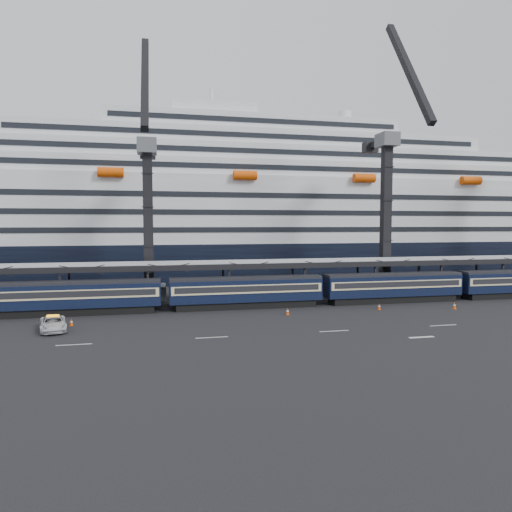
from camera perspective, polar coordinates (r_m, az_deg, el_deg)
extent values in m
plane|color=black|center=(50.19, 10.15, -8.08)|extent=(260.00, 260.00, 0.00)
cube|color=beige|center=(43.28, -21.80, -10.25)|extent=(3.00, 0.15, 0.02)
cube|color=beige|center=(42.93, -5.55, -10.10)|extent=(3.00, 0.15, 0.02)
cube|color=beige|center=(45.84, 9.73, -9.23)|extent=(3.00, 0.15, 0.02)
cube|color=beige|center=(51.45, 22.35, -8.02)|extent=(3.00, 0.15, 0.02)
cube|color=beige|center=(45.49, 19.98, -9.51)|extent=(2.50, 0.40, 0.02)
cube|color=black|center=(57.02, -21.45, -6.38)|extent=(17.48, 2.40, 0.90)
cube|color=black|center=(56.74, -21.50, -4.59)|extent=(19.00, 2.80, 2.70)
cube|color=beige|center=(56.69, -21.50, -4.29)|extent=(18.62, 2.92, 1.05)
cube|color=black|center=(56.69, -21.50, -4.24)|extent=(17.86, 2.98, 0.70)
cube|color=black|center=(56.54, -21.53, -3.09)|extent=(19.00, 2.50, 0.35)
cube|color=black|center=(57.28, -1.18, -6.06)|extent=(17.48, 2.40, 0.90)
cube|color=black|center=(57.00, -1.18, -4.28)|extent=(19.00, 2.80, 2.70)
cube|color=beige|center=(56.96, -1.18, -3.98)|extent=(18.62, 2.92, 1.05)
cube|color=black|center=(56.95, -1.18, -3.93)|extent=(17.86, 2.98, 0.70)
cube|color=black|center=(56.80, -1.18, -2.78)|extent=(19.00, 2.50, 0.35)
cube|color=black|center=(64.12, 16.73, -5.15)|extent=(17.48, 2.40, 0.90)
cube|color=black|center=(63.86, 16.76, -3.55)|extent=(19.00, 2.80, 2.70)
cube|color=beige|center=(63.83, 16.76, -3.28)|extent=(18.62, 2.92, 1.05)
cube|color=black|center=(63.82, 16.76, -3.24)|extent=(17.86, 2.98, 0.70)
cube|color=black|center=(63.69, 16.79, -2.21)|extent=(19.00, 2.50, 0.35)
cube|color=gray|center=(62.47, 5.33, -0.66)|extent=(130.00, 6.00, 0.25)
cube|color=black|center=(59.65, 6.20, -1.17)|extent=(130.00, 0.25, 0.70)
cube|color=black|center=(65.35, 4.54, -0.71)|extent=(130.00, 0.25, 0.70)
cube|color=black|center=(58.20, -23.26, -3.98)|extent=(0.25, 0.25, 5.40)
cube|color=black|center=(63.66, -22.30, -3.30)|extent=(0.25, 0.25, 5.40)
cube|color=black|center=(57.11, -13.35, -3.91)|extent=(0.25, 0.25, 5.40)
cube|color=black|center=(62.67, -13.25, -3.21)|extent=(0.25, 0.25, 5.40)
cube|color=black|center=(57.77, -3.36, -3.72)|extent=(0.25, 0.25, 5.40)
cube|color=black|center=(63.26, -4.14, -3.05)|extent=(0.25, 0.25, 5.40)
cube|color=black|center=(60.10, 6.12, -3.43)|extent=(0.25, 0.25, 5.40)
cube|color=black|center=(65.40, 4.58, -2.82)|extent=(0.25, 0.25, 5.40)
cube|color=black|center=(63.93, 14.67, -3.10)|extent=(0.25, 0.25, 5.40)
cube|color=black|center=(68.93, 12.57, -2.55)|extent=(0.25, 0.25, 5.40)
cube|color=black|center=(69.00, 22.11, -2.75)|extent=(0.25, 0.25, 5.40)
cube|color=black|center=(73.67, 19.66, -2.28)|extent=(0.25, 0.25, 5.40)
cube|color=black|center=(75.08, 28.44, -2.41)|extent=(0.25, 0.25, 5.40)
cube|color=black|center=(79.38, 25.81, -2.01)|extent=(0.25, 0.25, 5.40)
cube|color=black|center=(93.53, -0.58, -0.26)|extent=(200.00, 28.00, 7.00)
cube|color=silver|center=(93.31, -0.58, 5.56)|extent=(190.00, 26.88, 12.00)
cube|color=silver|center=(93.81, -0.59, 10.15)|extent=(160.00, 24.64, 3.00)
cube|color=black|center=(81.81, 1.19, 11.05)|extent=(153.60, 0.12, 0.90)
cube|color=silver|center=(94.18, -0.59, 11.96)|extent=(124.00, 21.84, 3.00)
cube|color=black|center=(83.58, 0.96, 12.98)|extent=(119.04, 0.12, 0.90)
cube|color=silver|center=(94.64, -0.59, 13.76)|extent=(90.00, 19.04, 3.00)
cube|color=black|center=(85.44, 0.75, 14.82)|extent=(86.40, 0.12, 0.90)
cube|color=silver|center=(95.20, -0.59, 15.54)|extent=(56.00, 16.24, 3.00)
cube|color=black|center=(87.39, 0.53, 16.59)|extent=(53.76, 0.12, 0.90)
cube|color=silver|center=(94.49, -5.57, 17.16)|extent=(16.00, 12.00, 2.50)
cylinder|color=silver|center=(101.67, 11.00, 16.45)|extent=(2.80, 2.80, 3.00)
cylinder|color=#DC4906|center=(78.12, -17.70, 9.95)|extent=(4.00, 1.60, 1.60)
cylinder|color=#DC4906|center=(79.17, -1.39, 10.05)|extent=(4.00, 1.60, 1.60)
cylinder|color=#DC4906|center=(86.02, 13.36, 9.46)|extent=(4.00, 1.60, 1.60)
cylinder|color=#DC4906|center=(97.47, 25.25, 8.53)|extent=(4.00, 1.60, 1.60)
cube|color=#494B50|center=(65.07, -13.19, -4.46)|extent=(4.50, 4.50, 2.00)
cube|color=black|center=(64.39, -13.33, 4.38)|extent=(1.30, 1.30, 18.00)
cube|color=#494B50|center=(65.24, -13.47, 13.19)|extent=(2.60, 3.20, 2.00)
cube|color=black|center=(61.14, -13.71, 20.46)|extent=(0.90, 12.26, 14.37)
cube|color=black|center=(67.73, -13.43, 12.85)|extent=(0.90, 5.04, 0.90)
cube|color=black|center=(70.19, -13.38, 12.37)|extent=(2.20, 1.60, 1.60)
cube|color=#494B50|center=(72.42, 15.76, -3.65)|extent=(4.50, 4.50, 2.00)
cube|color=black|center=(71.81, 15.92, 5.08)|extent=(1.30, 1.30, 20.00)
cube|color=#494B50|center=(72.88, 16.09, 13.76)|extent=(2.60, 3.20, 2.00)
cube|color=black|center=(69.93, 18.61, 21.05)|extent=(0.90, 12.21, 16.90)
cube|color=black|center=(75.33, 15.06, 13.45)|extent=(0.90, 5.60, 0.90)
cube|color=black|center=(77.77, 14.09, 13.02)|extent=(2.20, 1.60, 1.60)
imported|color=silver|center=(49.37, -24.03, -7.73)|extent=(3.47, 5.54, 1.43)
cube|color=#DC4906|center=(51.20, -22.09, -8.05)|extent=(0.37, 0.37, 0.04)
cone|color=#DC4906|center=(51.12, -22.10, -7.65)|extent=(0.31, 0.31, 0.70)
cylinder|color=white|center=(51.12, -22.10, -7.65)|extent=(0.26, 0.26, 0.12)
cube|color=#DC4906|center=(53.26, 3.96, -7.30)|extent=(0.40, 0.40, 0.04)
cone|color=#DC4906|center=(53.18, 3.96, -6.88)|extent=(0.34, 0.34, 0.76)
cylinder|color=white|center=(53.18, 3.96, -6.88)|extent=(0.29, 0.29, 0.13)
cube|color=#DC4906|center=(58.19, 15.13, -6.47)|extent=(0.39, 0.39, 0.04)
cone|color=#DC4906|center=(58.13, 15.14, -6.09)|extent=(0.33, 0.33, 0.73)
cylinder|color=white|center=(58.13, 15.14, -6.09)|extent=(0.27, 0.27, 0.12)
cube|color=#DC4906|center=(61.73, 23.54, -6.06)|extent=(0.43, 0.43, 0.05)
cone|color=#DC4906|center=(61.66, 23.55, -5.67)|extent=(0.37, 0.37, 0.82)
cylinder|color=white|center=(61.66, 23.55, -5.67)|extent=(0.31, 0.31, 0.14)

